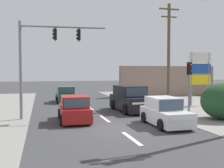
{
  "coord_description": "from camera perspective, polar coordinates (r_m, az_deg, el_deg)",
  "views": [
    {
      "loc": [
        -3.82,
        -12.76,
        2.93
      ],
      "look_at": [
        0.74,
        4.0,
        2.12
      ],
      "focal_mm": 42.0,
      "sensor_mm": 36.0,
      "label": 1
    }
  ],
  "objects": [
    {
      "name": "ground_plane",
      "position": [
        13.64,
        1.42,
        -9.72
      ],
      "size": [
        140.0,
        140.0,
        0.0
      ],
      "primitive_type": "plane",
      "color": "#3A3A3D"
    },
    {
      "name": "lane_dash_near",
      "position": [
        11.79,
        4.26,
        -11.7
      ],
      "size": [
        0.2,
        2.4,
        0.01
      ],
      "primitive_type": "cube",
      "color": "silver",
      "rests_on": "ground"
    },
    {
      "name": "lane_dash_mid",
      "position": [
        16.48,
        -1.59,
        -7.54
      ],
      "size": [
        0.2,
        2.4,
        0.01
      ],
      "primitive_type": "cube",
      "color": "silver",
      "rests_on": "ground"
    },
    {
      "name": "lane_dash_far",
      "position": [
        21.31,
        -4.78,
        -5.22
      ],
      "size": [
        0.2,
        2.4,
        0.01
      ],
      "primitive_type": "cube",
      "color": "silver",
      "rests_on": "ground"
    },
    {
      "name": "utility_pole_midground_right",
      "position": [
        22.89,
        12.24,
        6.72
      ],
      "size": [
        1.8,
        0.26,
        8.66
      ],
      "color": "brown",
      "rests_on": "ground"
    },
    {
      "name": "traffic_signal_mast",
      "position": [
        16.75,
        -14.93,
        6.76
      ],
      "size": [
        5.27,
        0.64,
        6.0
      ],
      "color": "slate",
      "rests_on": "ground"
    },
    {
      "name": "pedestal_signal_right_kerb",
      "position": [
        18.03,
        16.49,
        0.94
      ],
      "size": [
        0.44,
        0.31,
        3.56
      ],
      "color": "slate",
      "rests_on": "ground"
    },
    {
      "name": "shopping_plaza_sign",
      "position": [
        23.84,
        18.59,
        2.67
      ],
      "size": [
        2.1,
        0.16,
        4.6
      ],
      "color": "slate",
      "rests_on": "ground"
    },
    {
      "name": "shopfront_wall_far",
      "position": [
        32.38,
        12.03,
        0.63
      ],
      "size": [
        12.0,
        1.0,
        3.6
      ],
      "primitive_type": "cube",
      "color": "gray",
      "rests_on": "ground"
    },
    {
      "name": "suv_kerbside_parked",
      "position": [
        19.53,
        3.97,
        -3.34
      ],
      "size": [
        2.22,
        4.61,
        1.9
      ],
      "color": "black",
      "rests_on": "ground"
    },
    {
      "name": "hatchback_oncoming_near",
      "position": [
        25.62,
        -10.05,
        -2.34
      ],
      "size": [
        1.8,
        3.65,
        1.53
      ],
      "color": "#235633",
      "rests_on": "ground"
    },
    {
      "name": "hatchback_receding_far",
      "position": [
        15.64,
        -8.2,
        -5.53
      ],
      "size": [
        1.84,
        3.67,
        1.53
      ],
      "color": "maroon",
      "rests_on": "ground"
    },
    {
      "name": "hatchback_oncoming_mid",
      "position": [
        14.68,
        11.44,
        -6.1
      ],
      "size": [
        1.8,
        3.65,
        1.53
      ],
      "color": "silver",
      "rests_on": "ground"
    }
  ]
}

